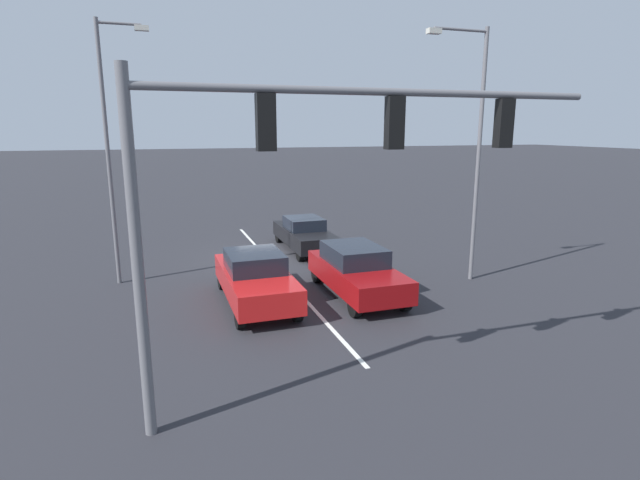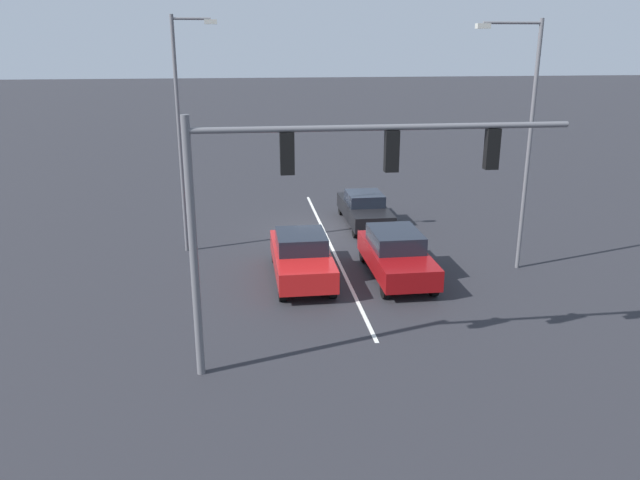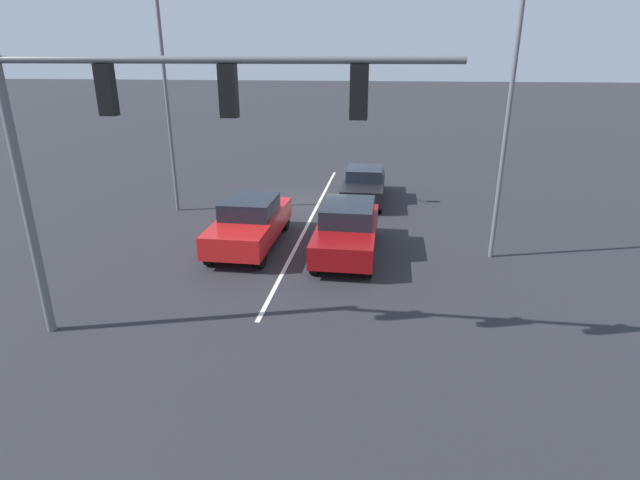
{
  "view_description": "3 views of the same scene",
  "coord_description": "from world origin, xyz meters",
  "px_view_note": "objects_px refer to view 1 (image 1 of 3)",
  "views": [
    {
      "loc": [
        4.31,
        20.15,
        5.28
      ],
      "look_at": [
        -0.39,
        6.17,
        1.98
      ],
      "focal_mm": 28.0,
      "sensor_mm": 36.0,
      "label": 1
    },
    {
      "loc": [
        3.53,
        25.59,
        7.78
      ],
      "look_at": [
        0.88,
        5.52,
        1.32
      ],
      "focal_mm": 35.0,
      "sensor_mm": 36.0,
      "label": 2
    },
    {
      "loc": [
        -2.96,
        20.92,
        5.97
      ],
      "look_at": [
        -1.1,
        7.67,
        1.06
      ],
      "focal_mm": 28.0,
      "sensor_mm": 36.0,
      "label": 3
    }
  ],
  "objects_px": {
    "car_black_leftlane_second": "(304,234)",
    "street_lamp_right_shoulder": "(112,140)",
    "car_maroon_leftlane_front": "(356,270)",
    "traffic_signal_gantry": "(305,162)",
    "street_lamp_left_shoulder": "(474,140)",
    "car_red_midlane_front": "(255,278)"
  },
  "relations": [
    {
      "from": "street_lamp_left_shoulder",
      "to": "car_red_midlane_front",
      "type": "bearing_deg",
      "value": 0.58
    },
    {
      "from": "car_maroon_leftlane_front",
      "to": "car_red_midlane_front",
      "type": "relative_size",
      "value": 0.97
    },
    {
      "from": "car_red_midlane_front",
      "to": "traffic_signal_gantry",
      "type": "distance_m",
      "value": 7.19
    },
    {
      "from": "car_red_midlane_front",
      "to": "street_lamp_right_shoulder",
      "type": "bearing_deg",
      "value": -42.17
    },
    {
      "from": "car_red_midlane_front",
      "to": "street_lamp_right_shoulder",
      "type": "height_order",
      "value": "street_lamp_right_shoulder"
    },
    {
      "from": "car_maroon_leftlane_front",
      "to": "car_black_leftlane_second",
      "type": "xyz_separation_m",
      "value": [
        -0.19,
        -6.44,
        -0.09
      ]
    },
    {
      "from": "car_black_leftlane_second",
      "to": "street_lamp_left_shoulder",
      "type": "bearing_deg",
      "value": 123.93
    },
    {
      "from": "traffic_signal_gantry",
      "to": "street_lamp_left_shoulder",
      "type": "relative_size",
      "value": 1.05
    },
    {
      "from": "car_black_leftlane_second",
      "to": "street_lamp_left_shoulder",
      "type": "distance_m",
      "value": 8.51
    },
    {
      "from": "car_black_leftlane_second",
      "to": "street_lamp_right_shoulder",
      "type": "relative_size",
      "value": 0.55
    },
    {
      "from": "car_red_midlane_front",
      "to": "car_black_leftlane_second",
      "type": "xyz_separation_m",
      "value": [
        -3.45,
        -6.23,
        -0.1
      ]
    },
    {
      "from": "car_maroon_leftlane_front",
      "to": "traffic_signal_gantry",
      "type": "bearing_deg",
      "value": 59.27
    },
    {
      "from": "car_maroon_leftlane_front",
      "to": "car_red_midlane_front",
      "type": "bearing_deg",
      "value": -3.79
    },
    {
      "from": "car_black_leftlane_second",
      "to": "street_lamp_right_shoulder",
      "type": "bearing_deg",
      "value": 19.56
    },
    {
      "from": "car_black_leftlane_second",
      "to": "street_lamp_right_shoulder",
      "type": "height_order",
      "value": "street_lamp_right_shoulder"
    },
    {
      "from": "car_red_midlane_front",
      "to": "car_black_leftlane_second",
      "type": "height_order",
      "value": "car_red_midlane_front"
    },
    {
      "from": "car_red_midlane_front",
      "to": "street_lamp_right_shoulder",
      "type": "xyz_separation_m",
      "value": [
        3.97,
        -3.59,
        4.11
      ]
    },
    {
      "from": "car_red_midlane_front",
      "to": "car_black_leftlane_second",
      "type": "bearing_deg",
      "value": -118.96
    },
    {
      "from": "car_red_midlane_front",
      "to": "traffic_signal_gantry",
      "type": "bearing_deg",
      "value": 87.98
    },
    {
      "from": "car_black_leftlane_second",
      "to": "street_lamp_left_shoulder",
      "type": "height_order",
      "value": "street_lamp_left_shoulder"
    },
    {
      "from": "car_maroon_leftlane_front",
      "to": "street_lamp_left_shoulder",
      "type": "relative_size",
      "value": 0.55
    },
    {
      "from": "car_red_midlane_front",
      "to": "car_black_leftlane_second",
      "type": "relative_size",
      "value": 1.01
    }
  ]
}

